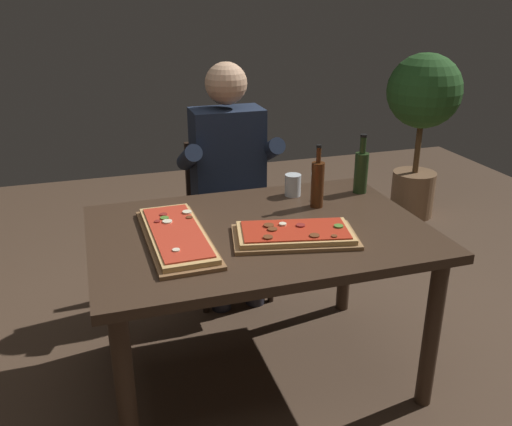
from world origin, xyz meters
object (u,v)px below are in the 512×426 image
Objects in this scene: diner_chair at (225,210)px; potted_plant_corner at (422,112)px; pizza_rectangular_front at (295,234)px; seated_diner at (230,174)px; oil_bottle_amber at (317,183)px; tumbler_near_camera at (293,186)px; dining_table at (260,249)px; wine_bottle_dark at (361,171)px; pizza_rectangular_left at (176,235)px.

potted_plant_corner reaches higher than diner_chair.
seated_diner is at bearing 92.21° from pizza_rectangular_front.
diner_chair is at bearing 110.46° from oil_bottle_amber.
seated_diner is at bearing 117.23° from tumbler_near_camera.
potted_plant_corner is at bearing 24.39° from seated_diner.
dining_table is at bearing -129.71° from tumbler_near_camera.
wine_bottle_dark is 0.23× the size of potted_plant_corner.
tumbler_near_camera is at bearing 69.86° from pizza_rectangular_front.
seated_diner is at bearing 114.27° from oil_bottle_amber.
pizza_rectangular_left is 2.17× the size of oil_bottle_amber.
pizza_rectangular_front is at bearing -110.14° from tumbler_near_camera.
oil_bottle_amber is (0.23, 0.30, 0.09)m from pizza_rectangular_front.
dining_table is at bearing -94.56° from diner_chair.
pizza_rectangular_front is 0.41× the size of seated_diner.
pizza_rectangular_left is at bearing -115.86° from diner_chair.
pizza_rectangular_front is 1.85× the size of wine_bottle_dark.
seated_diner is at bearing 84.70° from dining_table.
tumbler_near_camera is at bearing -62.77° from seated_diner.
oil_bottle_amber is 2.78× the size of tumbler_near_camera.
potted_plant_corner reaches higher than pizza_rectangular_left.
dining_table is at bearing -139.47° from potted_plant_corner.
pizza_rectangular_left is (-0.35, -0.01, 0.11)m from dining_table.
potted_plant_corner is at bearing 20.92° from diner_chair.
pizza_rectangular_left is 2.18× the size of wine_bottle_dark.
diner_chair is at bearing 111.63° from tumbler_near_camera.
wine_bottle_dark is (0.96, 0.28, 0.09)m from pizza_rectangular_left.
oil_bottle_amber is at bearing 53.22° from pizza_rectangular_front.
tumbler_near_camera is at bearing -141.70° from potted_plant_corner.
seated_diner reaches higher than pizza_rectangular_left.
pizza_rectangular_front is at bearing -54.30° from dining_table.
pizza_rectangular_left is 2.59m from potted_plant_corner.
wine_bottle_dark is 0.34m from tumbler_near_camera.
potted_plant_corner is (1.43, 1.34, -0.03)m from oil_bottle_amber.
pizza_rectangular_left is 0.72m from tumbler_near_camera.
wine_bottle_dark is at bearing 39.45° from pizza_rectangular_front.
potted_plant_corner is (2.11, 1.51, 0.07)m from pizza_rectangular_left.
pizza_rectangular_front is 0.47m from pizza_rectangular_left.
pizza_rectangular_front is 2.33m from potted_plant_corner.
potted_plant_corner is at bearing 43.20° from oil_bottle_amber.
oil_bottle_amber is 1.96m from potted_plant_corner.
tumbler_near_camera is 0.64m from diner_chair.
potted_plant_corner is (1.65, 1.64, 0.06)m from pizza_rectangular_front.
pizza_rectangular_front and pizza_rectangular_left have the same top height.
diner_chair reaches higher than pizza_rectangular_front.
dining_table is 0.45m from tumbler_near_camera.
diner_chair is 0.28m from seated_diner.
pizza_rectangular_front is at bearing -88.06° from diner_chair.
wine_bottle_dark is (0.51, 0.42, 0.09)m from pizza_rectangular_front.
pizza_rectangular_left is (-0.45, 0.13, -0.00)m from pizza_rectangular_front.
tumbler_near_camera reaches higher than pizza_rectangular_left.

